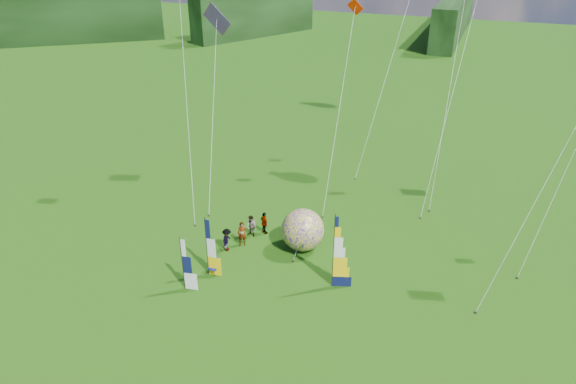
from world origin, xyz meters
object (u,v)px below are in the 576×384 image
at_px(side_banner_left, 207,247).
at_px(spectator_d, 264,223).
at_px(spectator_b, 251,226).
at_px(kite_whale, 457,44).
at_px(bol_inflatable, 303,230).
at_px(spectator_a, 242,234).
at_px(camp_chair, 213,267).
at_px(spectator_c, 227,240).
at_px(side_banner_far, 183,264).
at_px(feather_banner_main, 333,252).

relative_size(side_banner_left, spectator_d, 2.37).
height_order(spectator_b, kite_whale, kite_whale).
relative_size(bol_inflatable, spectator_d, 1.72).
relative_size(spectator_a, camp_chair, 1.65).
height_order(spectator_c, spectator_d, spectator_d).
height_order(side_banner_left, spectator_a, side_banner_left).
height_order(side_banner_left, side_banner_far, side_banner_left).
distance_m(spectator_b, camp_chair, 4.70).
relative_size(side_banner_far, bol_inflatable, 1.22).
bearing_deg(side_banner_far, spectator_b, 70.51).
height_order(side_banner_far, camp_chair, side_banner_far).
distance_m(feather_banner_main, spectator_b, 7.53).
relative_size(spectator_c, spectator_d, 0.98).
relative_size(spectator_b, camp_chair, 1.50).
relative_size(side_banner_left, spectator_b, 2.45).
bearing_deg(kite_whale, bol_inflatable, -130.16).
relative_size(bol_inflatable, camp_chair, 2.68).
bearing_deg(side_banner_left, bol_inflatable, 42.87).
bearing_deg(camp_chair, spectator_b, 92.03).
bearing_deg(side_banner_left, spectator_a, 77.31).
bearing_deg(side_banner_left, side_banner_far, -113.12).
relative_size(bol_inflatable, spectator_b, 1.79).
distance_m(camp_chair, kite_whale, 23.52).
relative_size(camp_chair, kite_whale, 0.05).
distance_m(side_banner_far, spectator_d, 7.48).
distance_m(bol_inflatable, kite_whale, 17.92).
bearing_deg(spectator_a, side_banner_far, -125.92).
bearing_deg(spectator_b, camp_chair, -77.15).
height_order(bol_inflatable, kite_whale, kite_whale).
xyz_separation_m(camp_chair, kite_whale, (10.80, 18.07, 10.48)).
bearing_deg(kite_whale, spectator_a, -139.27).
height_order(camp_chair, kite_whale, kite_whale).
bearing_deg(feather_banner_main, spectator_a, 145.17).
bearing_deg(camp_chair, spectator_a, 92.06).
distance_m(side_banner_left, spectator_c, 2.91).
height_order(bol_inflatable, spectator_a, bol_inflatable).
bearing_deg(side_banner_left, feather_banner_main, 7.59).
xyz_separation_m(spectator_c, spectator_d, (1.38, 2.77, 0.02)).
height_order(spectator_a, kite_whale, kite_whale).
xyz_separation_m(side_banner_left, spectator_c, (-0.15, 2.69, -1.11)).
height_order(spectator_b, spectator_c, spectator_c).
relative_size(feather_banner_main, camp_chair, 4.52).
height_order(side_banner_left, spectator_b, side_banner_left).
distance_m(feather_banner_main, spectator_d, 7.28).
relative_size(bol_inflatable, spectator_c, 1.76).
distance_m(bol_inflatable, spectator_b, 3.73).
height_order(bol_inflatable, spectator_d, bol_inflatable).
distance_m(spectator_a, spectator_d, 2.02).
relative_size(side_banner_far, spectator_b, 2.18).
bearing_deg(kite_whale, spectator_c, -139.24).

